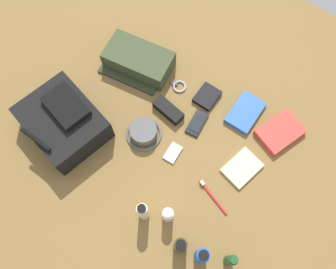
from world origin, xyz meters
The scene contains 18 objects.
ground_plane centered at (0.00, 0.00, -0.01)m, with size 2.64×2.02×0.02m, color brown.
backpack centered at (0.38, 0.22, 0.07)m, with size 0.38×0.33×0.16m.
toiletry_pouch centered at (0.32, -0.21, 0.05)m, with size 0.32×0.25×0.09m.
bucket_hat centered at (0.09, 0.05, 0.03)m, with size 0.15×0.15×0.06m.
shampoo_bottle centered at (-0.48, 0.27, 0.06)m, with size 0.04×0.04×0.13m.
deodorant_spray centered at (-0.38, 0.32, 0.07)m, with size 0.05×0.05×0.15m.
cologne_bottle centered at (-0.30, 0.33, 0.05)m, with size 0.05×0.05×0.11m.
toothpaste_tube centered at (-0.20, 0.27, 0.06)m, with size 0.04×0.04×0.12m.
lotion_bottle centered at (-0.11, 0.32, 0.08)m, with size 0.04×0.04×0.16m.
paperback_novel centered at (-0.38, -0.30, 0.01)m, with size 0.18×0.22×0.03m.
travel_guidebook centered at (-0.21, -0.29, 0.01)m, with size 0.12×0.18×0.02m.
cell_phone centered at (-0.06, -0.13, 0.01)m, with size 0.07×0.12×0.01m.
media_player centered at (-0.06, 0.04, 0.01)m, with size 0.06×0.09×0.01m.
wristwatch centered at (0.11, -0.23, 0.01)m, with size 0.07×0.06×0.01m.
toothbrush centered at (-0.29, 0.10, 0.01)m, with size 0.17×0.06×0.02m.
wallet centered at (-0.03, -0.26, 0.01)m, with size 0.09×0.11×0.02m, color black.
notepad centered at (-0.33, -0.07, 0.01)m, with size 0.11×0.15×0.02m, color beige.
sunglasses_case centered at (0.07, -0.10, 0.02)m, with size 0.14×0.06×0.04m, color black.
Camera 1 is at (-0.30, 0.41, 1.40)m, focal length 37.04 mm.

